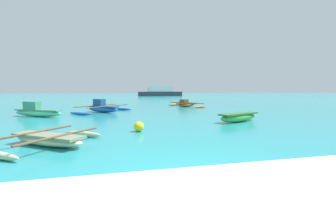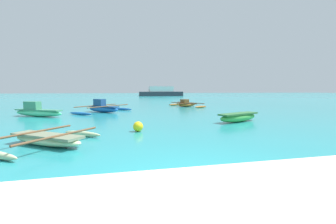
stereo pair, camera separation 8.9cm
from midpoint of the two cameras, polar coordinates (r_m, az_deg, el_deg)
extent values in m
plane|color=teal|center=(4.02, 8.91, -19.98)|extent=(240.00, 240.00, 0.00)
ellipsoid|color=blue|center=(18.16, -16.32, 0.70)|extent=(2.63, 2.42, 0.49)
cube|color=navy|center=(18.15, -16.34, 1.34)|extent=(2.43, 2.25, 0.08)
cube|color=navy|center=(18.39, -17.18, 2.33)|extent=(0.98, 0.95, 0.53)
cylinder|color=brown|center=(17.68, -14.82, 1.47)|extent=(2.91, 3.29, 0.07)
cylinder|color=brown|center=(18.61, -17.80, 1.59)|extent=(2.91, 3.29, 0.07)
ellipsoid|color=blue|center=(19.77, -11.91, 0.78)|extent=(1.78, 1.60, 0.20)
ellipsoid|color=blue|center=(16.71, -21.51, -0.37)|extent=(1.78, 1.60, 0.20)
ellipsoid|color=green|center=(12.82, 17.29, -1.31)|extent=(2.87, 1.71, 0.48)
cube|color=#306A34|center=(12.79, 17.31, -0.43)|extent=(2.66, 1.60, 0.08)
ellipsoid|color=#5CE5A0|center=(16.85, -30.26, -0.24)|extent=(3.50, 2.35, 0.47)
cube|color=#3F8A64|center=(16.83, -30.29, 0.41)|extent=(3.23, 2.18, 0.08)
cube|color=#3F8A64|center=(17.16, -31.40, 1.44)|extent=(1.14, 0.93, 0.51)
ellipsoid|color=#BBD29C|center=(8.02, -28.42, -6.26)|extent=(2.61, 2.16, 0.35)
cube|color=gray|center=(7.99, -28.47, -5.31)|extent=(2.41, 2.01, 0.08)
cylinder|color=brown|center=(7.52, -25.55, -5.37)|extent=(1.80, 2.44, 0.07)
cylinder|color=brown|center=(8.46, -31.09, -4.45)|extent=(1.80, 2.44, 0.07)
ellipsoid|color=#BBD29C|center=(9.01, -21.00, -5.18)|extent=(1.49, 1.16, 0.20)
ellipsoid|color=#AC6422|center=(23.45, 4.51, 1.83)|extent=(2.36, 1.65, 0.37)
cube|color=brown|center=(23.44, 4.51, 2.18)|extent=(2.18, 1.55, 0.08)
cube|color=brown|center=(23.24, 4.01, 2.74)|extent=(0.85, 0.89, 0.40)
cylinder|color=brown|center=(23.77, 5.41, 2.36)|extent=(1.74, 3.78, 0.07)
cylinder|color=brown|center=(23.11, 3.59, 2.28)|extent=(1.74, 3.78, 0.07)
ellipsoid|color=#AC6422|center=(25.02, 1.38, 1.89)|extent=(1.44, 0.79, 0.20)
ellipsoid|color=#AC6422|center=(21.97, 8.07, 1.32)|extent=(1.44, 0.79, 0.20)
sphere|color=yellow|center=(9.46, -7.69, -3.68)|extent=(0.42, 0.42, 0.42)
cube|color=#2D333D|center=(64.15, -2.06, 4.63)|extent=(12.34, 2.71, 1.23)
cube|color=white|center=(64.14, -2.07, 5.85)|extent=(6.78, 2.31, 1.48)
camera|label=1|loc=(0.04, -90.17, -0.02)|focal=24.00mm
camera|label=2|loc=(0.04, 89.83, 0.02)|focal=24.00mm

